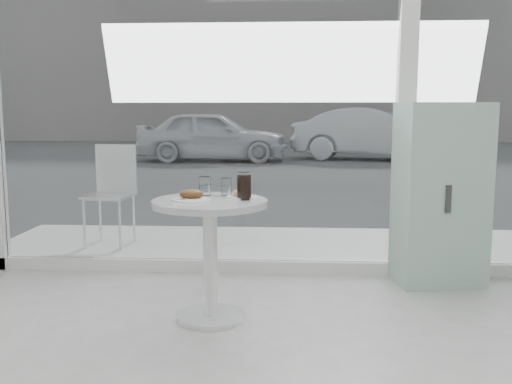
# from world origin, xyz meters

# --- Properties ---
(storefront) EXTENTS (5.00, 0.14, 3.00)m
(storefront) POSITION_xyz_m (0.07, 3.00, 1.71)
(storefront) COLOR white
(storefront) RESTS_ON ground
(main_table) EXTENTS (0.72, 0.72, 0.77)m
(main_table) POSITION_xyz_m (-0.50, 1.90, 0.55)
(main_table) COLOR white
(main_table) RESTS_ON ground
(patio_deck) EXTENTS (5.60, 1.60, 0.05)m
(patio_deck) POSITION_xyz_m (0.00, 3.80, 0.03)
(patio_deck) COLOR silver
(patio_deck) RESTS_ON ground
(street) EXTENTS (40.00, 24.00, 0.00)m
(street) POSITION_xyz_m (0.00, 16.00, -0.00)
(street) COLOR #3C3C3C
(street) RESTS_ON ground
(far_building) EXTENTS (40.00, 2.00, 8.00)m
(far_building) POSITION_xyz_m (0.00, 25.00, 4.00)
(far_building) COLOR gray
(far_building) RESTS_ON ground
(mint_cabinet) EXTENTS (0.69, 0.52, 1.38)m
(mint_cabinet) POSITION_xyz_m (1.14, 2.78, 0.69)
(mint_cabinet) COLOR #85AA9B
(mint_cabinet) RESTS_ON ground
(patio_chair) EXTENTS (0.45, 0.45, 0.95)m
(patio_chair) POSITION_xyz_m (-1.71, 3.76, 0.59)
(patio_chair) COLOR white
(patio_chair) RESTS_ON patio_deck
(car_white) EXTENTS (4.01, 1.63, 1.36)m
(car_white) POSITION_xyz_m (-2.07, 13.69, 0.68)
(car_white) COLOR silver
(car_white) RESTS_ON street
(car_silver) EXTENTS (4.55, 2.39, 1.43)m
(car_silver) POSITION_xyz_m (2.30, 14.34, 0.71)
(car_silver) COLOR #B0B2B8
(car_silver) RESTS_ON street
(plate_fritter) EXTENTS (0.24, 0.24, 0.07)m
(plate_fritter) POSITION_xyz_m (-0.60, 1.87, 0.80)
(plate_fritter) COLOR white
(plate_fritter) RESTS_ON main_table
(plate_donut) EXTENTS (0.20, 0.20, 0.05)m
(plate_donut) POSITION_xyz_m (-0.31, 1.99, 0.79)
(plate_donut) COLOR white
(plate_donut) RESTS_ON main_table
(water_tumbler_a) EXTENTS (0.08, 0.08, 0.12)m
(water_tumbler_a) POSITION_xyz_m (-0.56, 2.09, 0.82)
(water_tumbler_a) COLOR white
(water_tumbler_a) RESTS_ON main_table
(water_tumbler_b) EXTENTS (0.07, 0.07, 0.11)m
(water_tumbler_b) POSITION_xyz_m (-0.42, 2.10, 0.82)
(water_tumbler_b) COLOR white
(water_tumbler_b) RESTS_ON main_table
(cola_glass) EXTENTS (0.09, 0.09, 0.17)m
(cola_glass) POSITION_xyz_m (-0.29, 1.93, 0.85)
(cola_glass) COLOR white
(cola_glass) RESTS_ON main_table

